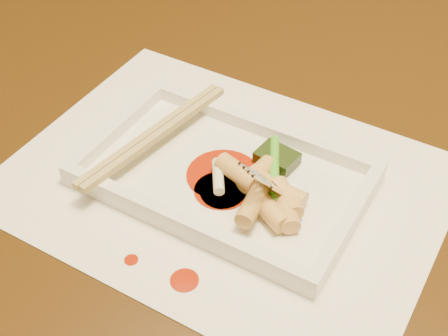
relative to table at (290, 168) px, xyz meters
The scene contains 26 objects.
table is the anchor object (origin of this frame).
placemat 0.18m from the table, 91.83° to the right, with size 0.40×0.30×0.00m, color white.
sauce_splatter_a 0.29m from the table, 84.58° to the right, with size 0.02×0.02×0.00m, color #A01F04.
sauce_splatter_b 0.29m from the table, 95.25° to the right, with size 0.01×0.01×0.00m, color #A01F04.
plate_base 0.18m from the table, 91.83° to the right, with size 0.26×0.16×0.01m, color white.
plate_rim_far 0.14m from the table, 93.61° to the right, with size 0.26×0.01×0.01m, color white.
plate_rim_near 0.25m from the table, 91.23° to the right, with size 0.26×0.01×0.01m, color white.
plate_rim_left 0.23m from the table, 130.60° to the right, with size 0.01×0.14×0.01m, color white.
plate_rim_right 0.23m from the table, 51.59° to the right, with size 0.01×0.14×0.01m, color white.
veg_piece 0.16m from the table, 74.69° to the right, with size 0.04×0.03×0.01m, color black.
scallion_white 0.21m from the table, 90.98° to the right, with size 0.01×0.01×0.04m, color #EAEACC.
scallion_green 0.18m from the table, 74.07° to the right, with size 0.01×0.01×0.09m, color #389C19.
chopstick_a 0.22m from the table, 120.01° to the right, with size 0.01×0.19×0.01m, color tan.
chopstick_b 0.21m from the table, 117.67° to the right, with size 0.01×0.19×0.01m, color tan.
fork 0.24m from the table, 63.77° to the right, with size 0.09×0.10×0.14m, color silver, non-canonical shape.
sauce_blob_0 0.20m from the table, 87.86° to the right, with size 0.04×0.04×0.00m, color #A01F04.
sauce_blob_1 0.19m from the table, 92.18° to the right, with size 0.07×0.07×0.00m, color #A01F04.
sauce_blob_2 0.20m from the table, 89.19° to the right, with size 0.05×0.05×0.00m, color #A01F04.
rice_cake_0 0.20m from the table, 70.18° to the right, with size 0.02×0.02×0.05m, color #D7B664.
rice_cake_1 0.21m from the table, 68.40° to the right, with size 0.02×0.02×0.04m, color #D7B664.
rice_cake_2 0.22m from the table, 76.74° to the right, with size 0.02×0.02×0.05m, color #D7B664.
rice_cake_3 0.20m from the table, 75.32° to the right, with size 0.02×0.02×0.04m, color #D7B664.
rice_cake_4 0.22m from the table, 72.40° to the right, with size 0.02×0.02×0.04m, color #D7B664.
rice_cake_5 0.20m from the table, 85.26° to the right, with size 0.02×0.02×0.04m, color #D7B664.
rice_cake_6 0.19m from the table, 79.80° to the right, with size 0.02×0.02×0.04m, color #D7B664.
rice_cake_7 0.22m from the table, 68.20° to the right, with size 0.02×0.02×0.05m, color #D7B664.
Camera 1 is at (0.21, -0.51, 1.17)m, focal length 50.00 mm.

